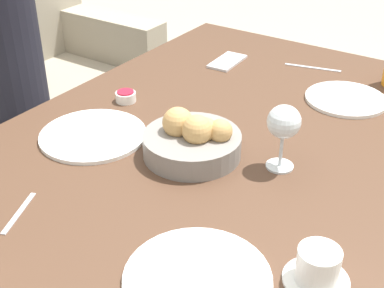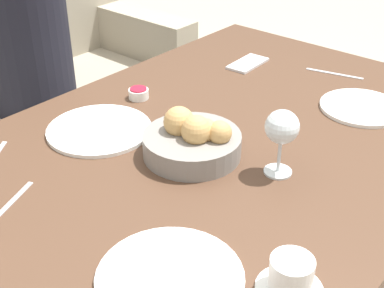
{
  "view_description": "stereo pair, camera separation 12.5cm",
  "coord_description": "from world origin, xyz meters",
  "px_view_note": "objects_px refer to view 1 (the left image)",
  "views": [
    {
      "loc": [
        -0.95,
        -0.59,
        1.39
      ],
      "look_at": [
        -0.06,
        0.01,
        0.74
      ],
      "focal_mm": 50.0,
      "sensor_mm": 36.0,
      "label": 1
    },
    {
      "loc": [
        -0.88,
        -0.69,
        1.39
      ],
      "look_at": [
        -0.06,
        0.01,
        0.74
      ],
      "focal_mm": 50.0,
      "sensor_mm": 36.0,
      "label": 2
    }
  ],
  "objects_px": {
    "bread_basket": "(193,140)",
    "coffee_cup": "(318,268)",
    "spoon_coffee": "(19,213)",
    "cell_phone": "(227,61)",
    "plate_near_right": "(346,99)",
    "jam_bowl_berry": "(126,96)",
    "seated_person": "(4,103)",
    "wine_glass": "(284,124)",
    "knife_silver": "(313,68)",
    "plate_far_center": "(93,135)",
    "plate_near_left": "(197,278)"
  },
  "relations": [
    {
      "from": "bread_basket",
      "to": "wine_glass",
      "type": "distance_m",
      "value": 0.22
    },
    {
      "from": "seated_person",
      "to": "bread_basket",
      "type": "relative_size",
      "value": 4.99
    },
    {
      "from": "knife_silver",
      "to": "spoon_coffee",
      "type": "height_order",
      "value": "same"
    },
    {
      "from": "seated_person",
      "to": "bread_basket",
      "type": "height_order",
      "value": "seated_person"
    },
    {
      "from": "seated_person",
      "to": "knife_silver",
      "type": "distance_m",
      "value": 1.13
    },
    {
      "from": "seated_person",
      "to": "plate_far_center",
      "type": "relative_size",
      "value": 4.33
    },
    {
      "from": "seated_person",
      "to": "plate_near_right",
      "type": "relative_size",
      "value": 5.07
    },
    {
      "from": "wine_glass",
      "to": "coffee_cup",
      "type": "xyz_separation_m",
      "value": [
        -0.29,
        -0.21,
        -0.08
      ]
    },
    {
      "from": "plate_far_center",
      "to": "jam_bowl_berry",
      "type": "bearing_deg",
      "value": 16.88
    },
    {
      "from": "plate_near_left",
      "to": "coffee_cup",
      "type": "distance_m",
      "value": 0.21
    },
    {
      "from": "bread_basket",
      "to": "wine_glass",
      "type": "relative_size",
      "value": 1.49
    },
    {
      "from": "wine_glass",
      "to": "knife_silver",
      "type": "height_order",
      "value": "wine_glass"
    },
    {
      "from": "plate_far_center",
      "to": "wine_glass",
      "type": "xyz_separation_m",
      "value": [
        0.14,
        -0.45,
        0.11
      ]
    },
    {
      "from": "wine_glass",
      "to": "cell_phone",
      "type": "relative_size",
      "value": 1.02
    },
    {
      "from": "coffee_cup",
      "to": "knife_silver",
      "type": "distance_m",
      "value": 0.96
    },
    {
      "from": "plate_far_center",
      "to": "wine_glass",
      "type": "height_order",
      "value": "wine_glass"
    },
    {
      "from": "wine_glass",
      "to": "knife_silver",
      "type": "bearing_deg",
      "value": 15.79
    },
    {
      "from": "jam_bowl_berry",
      "to": "cell_phone",
      "type": "height_order",
      "value": "jam_bowl_berry"
    },
    {
      "from": "jam_bowl_berry",
      "to": "seated_person",
      "type": "bearing_deg",
      "value": 84.0
    },
    {
      "from": "cell_phone",
      "to": "seated_person",
      "type": "bearing_deg",
      "value": 113.96
    },
    {
      "from": "seated_person",
      "to": "cell_phone",
      "type": "height_order",
      "value": "seated_person"
    },
    {
      "from": "plate_near_right",
      "to": "cell_phone",
      "type": "xyz_separation_m",
      "value": [
        0.06,
        0.42,
        -0.0
      ]
    },
    {
      "from": "plate_near_right",
      "to": "coffee_cup",
      "type": "height_order",
      "value": "coffee_cup"
    },
    {
      "from": "plate_near_right",
      "to": "jam_bowl_berry",
      "type": "xyz_separation_m",
      "value": [
        -0.35,
        0.52,
        0.01
      ]
    },
    {
      "from": "coffee_cup",
      "to": "knife_silver",
      "type": "bearing_deg",
      "value": 23.12
    },
    {
      "from": "seated_person",
      "to": "coffee_cup",
      "type": "height_order",
      "value": "seated_person"
    },
    {
      "from": "bread_basket",
      "to": "knife_silver",
      "type": "height_order",
      "value": "bread_basket"
    },
    {
      "from": "bread_basket",
      "to": "knife_silver",
      "type": "relative_size",
      "value": 1.31
    },
    {
      "from": "bread_basket",
      "to": "coffee_cup",
      "type": "height_order",
      "value": "bread_basket"
    },
    {
      "from": "plate_near_left",
      "to": "coffee_cup",
      "type": "xyz_separation_m",
      "value": [
        0.11,
        -0.17,
        0.03
      ]
    },
    {
      "from": "plate_near_left",
      "to": "jam_bowl_berry",
      "type": "relative_size",
      "value": 4.48
    },
    {
      "from": "wine_glass",
      "to": "jam_bowl_berry",
      "type": "distance_m",
      "value": 0.53
    },
    {
      "from": "wine_glass",
      "to": "seated_person",
      "type": "bearing_deg",
      "value": 83.42
    },
    {
      "from": "wine_glass",
      "to": "spoon_coffee",
      "type": "xyz_separation_m",
      "value": [
        -0.45,
        0.36,
        -0.11
      ]
    },
    {
      "from": "plate_near_left",
      "to": "knife_silver",
      "type": "bearing_deg",
      "value": 11.7
    },
    {
      "from": "plate_far_center",
      "to": "cell_phone",
      "type": "xyz_separation_m",
      "value": [
        0.61,
        -0.03,
        -0.0
      ]
    },
    {
      "from": "spoon_coffee",
      "to": "cell_phone",
      "type": "height_order",
      "value": "cell_phone"
    },
    {
      "from": "coffee_cup",
      "to": "jam_bowl_berry",
      "type": "distance_m",
      "value": 0.8
    },
    {
      "from": "wine_glass",
      "to": "cell_phone",
      "type": "xyz_separation_m",
      "value": [
        0.47,
        0.42,
        -0.11
      ]
    },
    {
      "from": "wine_glass",
      "to": "cell_phone",
      "type": "distance_m",
      "value": 0.64
    },
    {
      "from": "plate_near_right",
      "to": "cell_phone",
      "type": "distance_m",
      "value": 0.43
    },
    {
      "from": "cell_phone",
      "to": "wine_glass",
      "type": "bearing_deg",
      "value": -138.49
    },
    {
      "from": "plate_near_right",
      "to": "plate_far_center",
      "type": "height_order",
      "value": "same"
    },
    {
      "from": "knife_silver",
      "to": "bread_basket",
      "type": "bearing_deg",
      "value": 177.55
    },
    {
      "from": "jam_bowl_berry",
      "to": "knife_silver",
      "type": "relative_size",
      "value": 0.33
    },
    {
      "from": "seated_person",
      "to": "plate_near_left",
      "type": "relative_size",
      "value": 4.48
    },
    {
      "from": "seated_person",
      "to": "plate_near_left",
      "type": "bearing_deg",
      "value": -113.85
    },
    {
      "from": "plate_near_right",
      "to": "wine_glass",
      "type": "xyz_separation_m",
      "value": [
        -0.42,
        0.01,
        0.11
      ]
    },
    {
      "from": "wine_glass",
      "to": "coffee_cup",
      "type": "distance_m",
      "value": 0.37
    },
    {
      "from": "plate_far_center",
      "to": "coffee_cup",
      "type": "relative_size",
      "value": 2.31
    }
  ]
}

